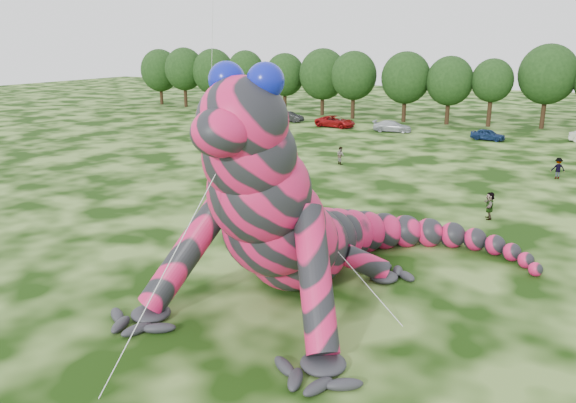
% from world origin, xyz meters
% --- Properties ---
extents(ground, '(240.00, 240.00, 0.00)m').
position_xyz_m(ground, '(0.00, 0.00, 0.00)').
color(ground, '#16330A').
rests_on(ground, ground).
extents(inflatable_gecko, '(17.38, 20.48, 10.05)m').
position_xyz_m(inflatable_gecko, '(1.14, 2.01, 5.02)').
color(inflatable_gecko, '#D31953').
rests_on(inflatable_gecko, ground).
extents(flying_kite, '(3.77, 3.62, 14.84)m').
position_xyz_m(flying_kite, '(-9.17, 10.20, 13.00)').
color(flying_kite, red).
rests_on(flying_kite, ground).
extents(tree_0, '(6.91, 6.22, 9.51)m').
position_xyz_m(tree_0, '(-54.56, 59.23, 4.75)').
color(tree_0, black).
rests_on(tree_0, ground).
extents(tree_1, '(6.74, 6.07, 9.81)m').
position_xyz_m(tree_1, '(-48.36, 58.05, 4.90)').
color(tree_1, black).
rests_on(tree_1, ground).
extents(tree_2, '(7.04, 6.34, 9.64)m').
position_xyz_m(tree_2, '(-43.02, 58.76, 4.82)').
color(tree_2, black).
rests_on(tree_2, ground).
extents(tree_3, '(5.81, 5.23, 9.44)m').
position_xyz_m(tree_3, '(-35.72, 57.07, 4.72)').
color(tree_3, black).
rests_on(tree_3, ground).
extents(tree_4, '(6.22, 5.60, 9.06)m').
position_xyz_m(tree_4, '(-29.64, 58.71, 4.53)').
color(tree_4, black).
rests_on(tree_4, ground).
extents(tree_5, '(7.16, 6.44, 9.80)m').
position_xyz_m(tree_5, '(-23.12, 58.44, 4.90)').
color(tree_5, black).
rests_on(tree_5, ground).
extents(tree_6, '(6.52, 5.86, 9.49)m').
position_xyz_m(tree_6, '(-17.56, 56.68, 4.75)').
color(tree_6, black).
rests_on(tree_6, ground).
extents(tree_7, '(6.68, 6.01, 9.48)m').
position_xyz_m(tree_7, '(-10.08, 56.80, 4.74)').
color(tree_7, black).
rests_on(tree_7, ground).
extents(tree_8, '(6.14, 5.53, 8.94)m').
position_xyz_m(tree_8, '(-4.22, 56.99, 4.47)').
color(tree_8, black).
rests_on(tree_8, ground).
extents(tree_9, '(5.27, 4.74, 8.68)m').
position_xyz_m(tree_9, '(1.06, 57.35, 4.34)').
color(tree_9, black).
rests_on(tree_9, ground).
extents(tree_10, '(7.09, 6.38, 10.50)m').
position_xyz_m(tree_10, '(7.40, 58.58, 5.25)').
color(tree_10, black).
rests_on(tree_10, ground).
extents(car_0, '(3.84, 1.56, 1.31)m').
position_xyz_m(car_0, '(-29.99, 49.59, 0.65)').
color(car_0, silver).
rests_on(car_0, ground).
extents(car_1, '(4.19, 1.76, 1.35)m').
position_xyz_m(car_1, '(-24.16, 49.55, 0.67)').
color(car_1, black).
rests_on(car_1, ground).
extents(car_2, '(5.52, 3.04, 1.47)m').
position_xyz_m(car_2, '(-16.45, 47.63, 0.73)').
color(car_2, maroon).
rests_on(car_2, ground).
extents(car_3, '(4.86, 2.45, 1.35)m').
position_xyz_m(car_3, '(-8.75, 47.26, 0.68)').
color(car_3, '#B1B6BB').
rests_on(car_3, ground).
extents(car_4, '(3.91, 2.06, 1.27)m').
position_xyz_m(car_4, '(2.65, 46.23, 0.63)').
color(car_4, navy).
rests_on(car_4, ground).
extents(spectator_2, '(1.27, 1.00, 1.72)m').
position_xyz_m(spectator_2, '(10.49, 29.48, 0.86)').
color(spectator_2, gray).
rests_on(spectator_2, ground).
extents(spectator_0, '(0.66, 0.51, 1.63)m').
position_xyz_m(spectator_0, '(-9.76, 20.25, 0.81)').
color(spectator_0, gray).
rests_on(spectator_0, ground).
extents(spectator_4, '(0.91, 0.86, 1.56)m').
position_xyz_m(spectator_4, '(-18.73, 36.11, 0.78)').
color(spectator_4, gray).
rests_on(spectator_4, ground).
extents(spectator_1, '(0.98, 0.96, 1.60)m').
position_xyz_m(spectator_1, '(-7.19, 26.63, 0.80)').
color(spectator_1, gray).
rests_on(spectator_1, ground).
extents(spectator_5, '(0.89, 1.68, 1.73)m').
position_xyz_m(spectator_5, '(7.21, 15.76, 0.86)').
color(spectator_5, gray).
rests_on(spectator_5, ground).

